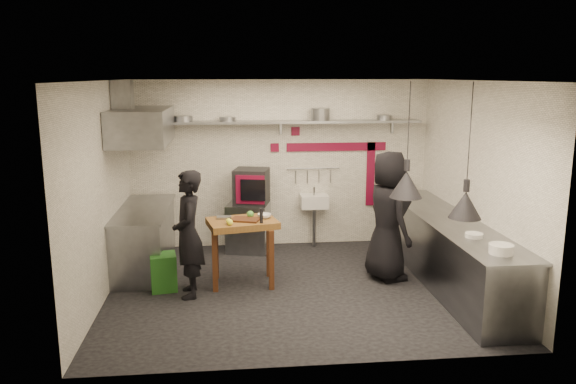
{
  "coord_description": "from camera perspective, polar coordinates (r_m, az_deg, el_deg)",
  "views": [
    {
      "loc": [
        -0.83,
        -7.22,
        2.87
      ],
      "look_at": [
        -0.06,
        0.3,
        1.29
      ],
      "focal_mm": 35.0,
      "sensor_mm": 36.0,
      "label": 1
    }
  ],
  "objects": [
    {
      "name": "red_tile_b",
      "position": [
        9.41,
        -1.36,
        4.53
      ],
      "size": [
        0.14,
        0.02,
        0.14
      ],
      "primitive_type": "cube",
      "color": "maroon",
      "rests_on": "wall_back"
    },
    {
      "name": "oven_glass",
      "position": [
        8.86,
        -3.58,
        0.18
      ],
      "size": [
        0.39,
        0.11,
        0.34
      ],
      "primitive_type": "cube",
      "rotation": [
        0.0,
        0.0,
        -0.23
      ],
      "color": "black",
      "rests_on": "oven_door"
    },
    {
      "name": "chef_right",
      "position": [
        8.05,
        10.12,
        -2.41
      ],
      "size": [
        0.76,
        1.0,
        1.84
      ],
      "primitive_type": "imported",
      "rotation": [
        0.0,
        0.0,
        1.78
      ],
      "color": "black",
      "rests_on": "floor"
    },
    {
      "name": "shelf_bracket_left",
      "position": [
        9.39,
        -12.45,
        6.33
      ],
      "size": [
        0.04,
        0.06,
        0.24
      ],
      "primitive_type": "cube",
      "color": "slate",
      "rests_on": "wall_back"
    },
    {
      "name": "pan_mid_left",
      "position": [
        9.17,
        -6.16,
        7.39
      ],
      "size": [
        0.31,
        0.31,
        0.07
      ],
      "primitive_type": "cylinder",
      "rotation": [
        0.0,
        0.0,
        -0.16
      ],
      "color": "slate",
      "rests_on": "back_shelf"
    },
    {
      "name": "floor",
      "position": [
        7.82,
        0.67,
        -9.74
      ],
      "size": [
        5.0,
        5.0,
        0.0
      ],
      "primitive_type": "plane",
      "color": "black",
      "rests_on": "ground"
    },
    {
      "name": "wall_left",
      "position": [
        7.56,
        -18.49,
        -0.03
      ],
      "size": [
        0.04,
        4.2,
        2.8
      ],
      "primitive_type": "cube",
      "color": "white",
      "rests_on": "floor"
    },
    {
      "name": "cutting_board",
      "position": [
        7.7,
        -4.33,
        -2.8
      ],
      "size": [
        0.44,
        0.37,
        0.02
      ],
      "primitive_type": "cube",
      "rotation": [
        0.0,
        0.0,
        -0.33
      ],
      "color": "#462311",
      "rests_on": "prep_table"
    },
    {
      "name": "wall_back",
      "position": [
        9.48,
        -0.76,
        2.88
      ],
      "size": [
        5.0,
        0.04,
        2.8
      ],
      "primitive_type": "cube",
      "color": "white",
      "rests_on": "floor"
    },
    {
      "name": "chef_left",
      "position": [
        7.43,
        -10.09,
        -4.25
      ],
      "size": [
        0.46,
        0.65,
        1.68
      ],
      "primitive_type": "imported",
      "rotation": [
        0.0,
        0.0,
        -1.47
      ],
      "color": "black",
      "rests_on": "floor"
    },
    {
      "name": "veg_ball",
      "position": [
        7.83,
        -3.85,
        -2.27
      ],
      "size": [
        0.1,
        0.1,
        0.1
      ],
      "primitive_type": "sphere",
      "rotation": [
        0.0,
        0.0,
        -0.03
      ],
      "color": "#468931",
      "rests_on": "prep_table"
    },
    {
      "name": "hand_sink",
      "position": [
        9.48,
        2.66,
        -0.95
      ],
      "size": [
        0.46,
        0.34,
        0.22
      ],
      "primitive_type": "cube",
      "color": "silver",
      "rests_on": "wall_back"
    },
    {
      "name": "pan_right",
      "position": [
        9.52,
        9.75,
        7.47
      ],
      "size": [
        0.28,
        0.28,
        0.08
      ],
      "primitive_type": "cylinder",
      "rotation": [
        0.0,
        0.0,
        0.13
      ],
      "color": "slate",
      "rests_on": "back_shelf"
    },
    {
      "name": "small_bowl_right",
      "position": [
        7.22,
        18.38,
        -4.19
      ],
      "size": [
        0.28,
        0.28,
        0.05
      ],
      "primitive_type": "cylinder",
      "rotation": [
        0.0,
        0.0,
        0.38
      ],
      "color": "silver",
      "rests_on": "counter_right_top"
    },
    {
      "name": "red_band_vert",
      "position": [
        9.75,
        8.37,
        1.81
      ],
      "size": [
        0.14,
        0.02,
        1.1
      ],
      "primitive_type": "cube",
      "color": "maroon",
      "rests_on": "wall_back"
    },
    {
      "name": "pan_far_left",
      "position": [
        9.2,
        -10.58,
        7.33
      ],
      "size": [
        0.34,
        0.34,
        0.09
      ],
      "primitive_type": "cylinder",
      "rotation": [
        0.0,
        0.0,
        0.17
      ],
      "color": "slate",
      "rests_on": "back_shelf"
    },
    {
      "name": "extractor_hood",
      "position": [
        8.4,
        -14.62,
        6.51
      ],
      "size": [
        0.78,
        1.6,
        0.5
      ],
      "primitive_type": "cube",
      "color": "slate",
      "rests_on": "ceiling"
    },
    {
      "name": "counter_left_top",
      "position": [
        8.6,
        -14.52,
        -1.72
      ],
      "size": [
        0.76,
        2.0,
        0.03
      ],
      "primitive_type": "cube",
      "color": "slate",
      "rests_on": "counter_left"
    },
    {
      "name": "sink_tap",
      "position": [
        9.44,
        2.67,
        0.12
      ],
      "size": [
        0.03,
        0.03,
        0.14
      ],
      "primitive_type": "cylinder",
      "color": "slate",
      "rests_on": "hand_sink"
    },
    {
      "name": "hood_duct",
      "position": [
        8.42,
        -16.47,
        9.15
      ],
      "size": [
        0.28,
        0.28,
        0.5
      ],
      "primitive_type": "cube",
      "color": "slate",
      "rests_on": "ceiling"
    },
    {
      "name": "oven_door",
      "position": [
        8.9,
        -3.86,
        0.23
      ],
      "size": [
        0.46,
        0.13,
        0.46
      ],
      "primitive_type": "cube",
      "rotation": [
        0.0,
        0.0,
        -0.23
      ],
      "color": "maroon",
      "rests_on": "combi_oven"
    },
    {
      "name": "utensil_rail",
      "position": [
        9.51,
        2.57,
        2.41
      ],
      "size": [
        0.9,
        0.02,
        0.02
      ],
      "primitive_type": "cylinder",
      "rotation": [
        0.0,
        1.57,
        0.0
      ],
      "color": "slate",
      "rests_on": "wall_back"
    },
    {
      "name": "wall_front",
      "position": [
        5.4,
        3.25,
        -4.03
      ],
      "size": [
        5.0,
        0.04,
        2.8
      ],
      "primitive_type": "cube",
      "color": "white",
      "rests_on": "floor"
    },
    {
      "name": "counter_left",
      "position": [
        8.72,
        -14.37,
        -4.69
      ],
      "size": [
        0.7,
        1.9,
        0.9
      ],
      "primitive_type": "cube",
      "color": "slate",
      "rests_on": "floor"
    },
    {
      "name": "ceiling",
      "position": [
        7.27,
        0.72,
        11.25
      ],
      "size": [
        5.0,
        5.0,
        0.0
      ],
      "primitive_type": "plane",
      "color": "silver",
      "rests_on": "floor"
    },
    {
      "name": "combi_oven",
      "position": [
        9.15,
        -3.73,
        0.56
      ],
      "size": [
        0.63,
        0.61,
        0.58
      ],
      "primitive_type": "cube",
      "rotation": [
        0.0,
        0.0,
        -0.23
      ],
      "color": "black",
      "rests_on": "oven_stand"
    },
    {
      "name": "lemon_a",
      "position": [
        7.54,
        -6.06,
        -2.95
      ],
      "size": [
        0.09,
        0.09,
        0.07
      ],
      "primitive_type": "sphere",
      "rotation": [
        0.0,
        0.0,
        -0.2
      ],
      "color": "yellow",
      "rests_on": "prep_table"
    },
    {
      "name": "bowl",
      "position": [
        7.81,
        -2.42,
        -2.44
      ],
      "size": [
        0.25,
        0.25,
        0.06
      ],
      "primitive_type": "imported",
      "rotation": [
        0.0,
        0.0,
        0.36
      ],
      "color": "silver",
      "rests_on": "prep_table"
    },
    {
      "name": "plate_stack",
      "position": [
        6.66,
        20.84,
        -5.44
      ],
      "size": [
        0.34,
        0.34,
        0.11
      ],
      "primitive_type": "cylinder",
      "rotation": [
        0.0,
        0.0,
        -0.39
      ],
      "color": "silver",
      "rests_on": "counter_right_top"
    },
    {
      "name": "counter_right_top",
      "position": [
        8.06,
        16.07,
        -2.72
      ],
      "size": [
        0.76,
        3.9,
        0.03
      ],
      "primitive_type": "cube",
      "color": "slate",
      "rests_on": "counter_right"
    },
    {
      "name": "red_tile_a",
      "position": [
        9.41,
        0.77,
        6.19
      ],
      "size": [
        0.14,
        0.02,
        0.14
      ],
      "primitive_type": "cube",
      "color": "maroon",
      "rests_on": "wall_back"
    },
    {
      "name": "pepper_mill",
      "position": [
        7.53,
        -2.73,
        -2.43
      ],
      "size": [
        0.06,
        0.06,
        0.2
      ],
      "primitive_type": "cylinder",
      "rotation": [
        0.0,
        0.0,
        -0.4
      ],
      "color": "black",
      "rests_on": "prep_table"
    },
    {
      "name": "heat_lamp_far",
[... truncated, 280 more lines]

